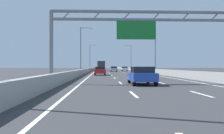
% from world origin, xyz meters
% --- Properties ---
extents(ground_plane, '(260.00, 260.00, 0.00)m').
position_xyz_m(ground_plane, '(0.00, 100.00, 0.00)').
color(ground_plane, '#38383A').
extents(lane_dash_left_1, '(0.16, 3.00, 0.01)m').
position_xyz_m(lane_dash_left_1, '(-1.80, 12.50, 0.01)').
color(lane_dash_left_1, white).
rests_on(lane_dash_left_1, ground_plane).
extents(lane_dash_left_2, '(0.16, 3.00, 0.01)m').
position_xyz_m(lane_dash_left_2, '(-1.80, 21.50, 0.01)').
color(lane_dash_left_2, white).
rests_on(lane_dash_left_2, ground_plane).
extents(lane_dash_left_3, '(0.16, 3.00, 0.01)m').
position_xyz_m(lane_dash_left_3, '(-1.80, 30.50, 0.01)').
color(lane_dash_left_3, white).
rests_on(lane_dash_left_3, ground_plane).
extents(lane_dash_left_4, '(0.16, 3.00, 0.01)m').
position_xyz_m(lane_dash_left_4, '(-1.80, 39.50, 0.01)').
color(lane_dash_left_4, white).
rests_on(lane_dash_left_4, ground_plane).
extents(lane_dash_left_5, '(0.16, 3.00, 0.01)m').
position_xyz_m(lane_dash_left_5, '(-1.80, 48.50, 0.01)').
color(lane_dash_left_5, white).
rests_on(lane_dash_left_5, ground_plane).
extents(lane_dash_left_6, '(0.16, 3.00, 0.01)m').
position_xyz_m(lane_dash_left_6, '(-1.80, 57.50, 0.01)').
color(lane_dash_left_6, white).
rests_on(lane_dash_left_6, ground_plane).
extents(lane_dash_left_7, '(0.16, 3.00, 0.01)m').
position_xyz_m(lane_dash_left_7, '(-1.80, 66.50, 0.01)').
color(lane_dash_left_7, white).
rests_on(lane_dash_left_7, ground_plane).
extents(lane_dash_left_8, '(0.16, 3.00, 0.01)m').
position_xyz_m(lane_dash_left_8, '(-1.80, 75.50, 0.01)').
color(lane_dash_left_8, white).
rests_on(lane_dash_left_8, ground_plane).
extents(lane_dash_left_9, '(0.16, 3.00, 0.01)m').
position_xyz_m(lane_dash_left_9, '(-1.80, 84.50, 0.01)').
color(lane_dash_left_9, white).
rests_on(lane_dash_left_9, ground_plane).
extents(lane_dash_left_10, '(0.16, 3.00, 0.01)m').
position_xyz_m(lane_dash_left_10, '(-1.80, 93.50, 0.01)').
color(lane_dash_left_10, white).
rests_on(lane_dash_left_10, ground_plane).
extents(lane_dash_left_11, '(0.16, 3.00, 0.01)m').
position_xyz_m(lane_dash_left_11, '(-1.80, 102.50, 0.01)').
color(lane_dash_left_11, white).
rests_on(lane_dash_left_11, ground_plane).
extents(lane_dash_left_12, '(0.16, 3.00, 0.01)m').
position_xyz_m(lane_dash_left_12, '(-1.80, 111.50, 0.01)').
color(lane_dash_left_12, white).
rests_on(lane_dash_left_12, ground_plane).
extents(lane_dash_left_13, '(0.16, 3.00, 0.01)m').
position_xyz_m(lane_dash_left_13, '(-1.80, 120.50, 0.01)').
color(lane_dash_left_13, white).
rests_on(lane_dash_left_13, ground_plane).
extents(lane_dash_left_14, '(0.16, 3.00, 0.01)m').
position_xyz_m(lane_dash_left_14, '(-1.80, 129.50, 0.01)').
color(lane_dash_left_14, white).
rests_on(lane_dash_left_14, ground_plane).
extents(lane_dash_left_15, '(0.16, 3.00, 0.01)m').
position_xyz_m(lane_dash_left_15, '(-1.80, 138.50, 0.01)').
color(lane_dash_left_15, white).
rests_on(lane_dash_left_15, ground_plane).
extents(lane_dash_left_16, '(0.16, 3.00, 0.01)m').
position_xyz_m(lane_dash_left_16, '(-1.80, 147.50, 0.01)').
color(lane_dash_left_16, white).
rests_on(lane_dash_left_16, ground_plane).
extents(lane_dash_left_17, '(0.16, 3.00, 0.01)m').
position_xyz_m(lane_dash_left_17, '(-1.80, 156.50, 0.01)').
color(lane_dash_left_17, white).
rests_on(lane_dash_left_17, ground_plane).
extents(lane_dash_right_1, '(0.16, 3.00, 0.01)m').
position_xyz_m(lane_dash_right_1, '(1.80, 12.50, 0.01)').
color(lane_dash_right_1, white).
rests_on(lane_dash_right_1, ground_plane).
extents(lane_dash_right_2, '(0.16, 3.00, 0.01)m').
position_xyz_m(lane_dash_right_2, '(1.80, 21.50, 0.01)').
color(lane_dash_right_2, white).
rests_on(lane_dash_right_2, ground_plane).
extents(lane_dash_right_3, '(0.16, 3.00, 0.01)m').
position_xyz_m(lane_dash_right_3, '(1.80, 30.50, 0.01)').
color(lane_dash_right_3, white).
rests_on(lane_dash_right_3, ground_plane).
extents(lane_dash_right_4, '(0.16, 3.00, 0.01)m').
position_xyz_m(lane_dash_right_4, '(1.80, 39.50, 0.01)').
color(lane_dash_right_4, white).
rests_on(lane_dash_right_4, ground_plane).
extents(lane_dash_right_5, '(0.16, 3.00, 0.01)m').
position_xyz_m(lane_dash_right_5, '(1.80, 48.50, 0.01)').
color(lane_dash_right_5, white).
rests_on(lane_dash_right_5, ground_plane).
extents(lane_dash_right_6, '(0.16, 3.00, 0.01)m').
position_xyz_m(lane_dash_right_6, '(1.80, 57.50, 0.01)').
color(lane_dash_right_6, white).
rests_on(lane_dash_right_6, ground_plane).
extents(lane_dash_right_7, '(0.16, 3.00, 0.01)m').
position_xyz_m(lane_dash_right_7, '(1.80, 66.50, 0.01)').
color(lane_dash_right_7, white).
rests_on(lane_dash_right_7, ground_plane).
extents(lane_dash_right_8, '(0.16, 3.00, 0.01)m').
position_xyz_m(lane_dash_right_8, '(1.80, 75.50, 0.01)').
color(lane_dash_right_8, white).
rests_on(lane_dash_right_8, ground_plane).
extents(lane_dash_right_9, '(0.16, 3.00, 0.01)m').
position_xyz_m(lane_dash_right_9, '(1.80, 84.50, 0.01)').
color(lane_dash_right_9, white).
rests_on(lane_dash_right_9, ground_plane).
extents(lane_dash_right_10, '(0.16, 3.00, 0.01)m').
position_xyz_m(lane_dash_right_10, '(1.80, 93.50, 0.01)').
color(lane_dash_right_10, white).
rests_on(lane_dash_right_10, ground_plane).
extents(lane_dash_right_11, '(0.16, 3.00, 0.01)m').
position_xyz_m(lane_dash_right_11, '(1.80, 102.50, 0.01)').
color(lane_dash_right_11, white).
rests_on(lane_dash_right_11, ground_plane).
extents(lane_dash_right_12, '(0.16, 3.00, 0.01)m').
position_xyz_m(lane_dash_right_12, '(1.80, 111.50, 0.01)').
color(lane_dash_right_12, white).
rests_on(lane_dash_right_12, ground_plane).
extents(lane_dash_right_13, '(0.16, 3.00, 0.01)m').
position_xyz_m(lane_dash_right_13, '(1.80, 120.50, 0.01)').
color(lane_dash_right_13, white).
rests_on(lane_dash_right_13, ground_plane).
extents(lane_dash_right_14, '(0.16, 3.00, 0.01)m').
position_xyz_m(lane_dash_right_14, '(1.80, 129.50, 0.01)').
color(lane_dash_right_14, white).
rests_on(lane_dash_right_14, ground_plane).
extents(lane_dash_right_15, '(0.16, 3.00, 0.01)m').
position_xyz_m(lane_dash_right_15, '(1.80, 138.50, 0.01)').
color(lane_dash_right_15, white).
rests_on(lane_dash_right_15, ground_plane).
extents(lane_dash_right_16, '(0.16, 3.00, 0.01)m').
position_xyz_m(lane_dash_right_16, '(1.80, 147.50, 0.01)').
color(lane_dash_right_16, white).
rests_on(lane_dash_right_16, ground_plane).
extents(lane_dash_right_17, '(0.16, 3.00, 0.01)m').
position_xyz_m(lane_dash_right_17, '(1.80, 156.50, 0.01)').
color(lane_dash_right_17, white).
rests_on(lane_dash_right_17, ground_plane).
extents(edge_line_left, '(0.16, 176.00, 0.01)m').
position_xyz_m(edge_line_left, '(-5.25, 88.00, 0.01)').
color(edge_line_left, white).
rests_on(edge_line_left, ground_plane).
extents(edge_line_right, '(0.16, 176.00, 0.01)m').
position_xyz_m(edge_line_right, '(5.25, 88.00, 0.01)').
color(edge_line_right, white).
rests_on(edge_line_right, ground_plane).
extents(barrier_left, '(0.45, 220.00, 0.95)m').
position_xyz_m(barrier_left, '(-6.90, 110.00, 0.47)').
color(barrier_left, '#9E9E99').
rests_on(barrier_left, ground_plane).
extents(barrier_right, '(0.45, 220.00, 0.95)m').
position_xyz_m(barrier_right, '(6.90, 110.00, 0.47)').
color(barrier_right, '#9E9E99').
rests_on(barrier_right, ground_plane).
extents(sign_gantry, '(15.85, 0.36, 6.36)m').
position_xyz_m(sign_gantry, '(-0.06, 20.77, 4.83)').
color(sign_gantry, gray).
rests_on(sign_gantry, ground_plane).
extents(streetlamp_left_mid, '(2.58, 0.28, 9.50)m').
position_xyz_m(streetlamp_left_mid, '(-7.47, 50.32, 5.40)').
color(streetlamp_left_mid, slate).
rests_on(streetlamp_left_mid, ground_plane).
extents(streetlamp_right_mid, '(2.58, 0.28, 9.50)m').
position_xyz_m(streetlamp_right_mid, '(7.47, 50.32, 5.40)').
color(streetlamp_right_mid, slate).
rests_on(streetlamp_right_mid, ground_plane).
extents(streetlamp_left_far, '(2.58, 0.28, 9.50)m').
position_xyz_m(streetlamp_left_far, '(-7.47, 91.74, 5.40)').
color(streetlamp_left_far, slate).
rests_on(streetlamp_left_far, ground_plane).
extents(streetlamp_right_far, '(2.58, 0.28, 9.50)m').
position_xyz_m(streetlamp_right_far, '(7.47, 91.74, 5.40)').
color(streetlamp_right_far, slate).
rests_on(streetlamp_right_far, ground_plane).
extents(red_car, '(1.82, 4.32, 1.40)m').
position_xyz_m(red_car, '(-3.68, 40.84, 0.73)').
color(red_car, red).
rests_on(red_car, ground_plane).
extents(green_car, '(1.72, 4.18, 1.50)m').
position_xyz_m(green_car, '(-3.64, 136.31, 0.76)').
color(green_car, '#1E7A38').
rests_on(green_car, ground_plane).
extents(blue_car, '(1.87, 4.25, 1.45)m').
position_xyz_m(blue_car, '(-0.23, 19.41, 0.75)').
color(blue_car, '#2347AD').
rests_on(blue_car, ground_plane).
extents(silver_car, '(1.88, 4.41, 1.44)m').
position_xyz_m(silver_car, '(0.05, 69.16, 0.74)').
color(silver_car, '#A8ADB2').
rests_on(silver_car, ground_plane).
extents(white_car, '(1.85, 4.55, 1.40)m').
position_xyz_m(white_car, '(3.63, 74.54, 0.73)').
color(white_car, silver).
rests_on(white_car, ground_plane).
extents(black_car, '(1.86, 4.36, 1.35)m').
position_xyz_m(black_car, '(-3.48, 130.50, 0.72)').
color(black_car, black).
rests_on(black_car, ground_plane).
extents(box_truck, '(2.37, 7.96, 3.10)m').
position_xyz_m(box_truck, '(-3.48, 78.23, 1.68)').
color(box_truck, '#B21E19').
rests_on(box_truck, ground_plane).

